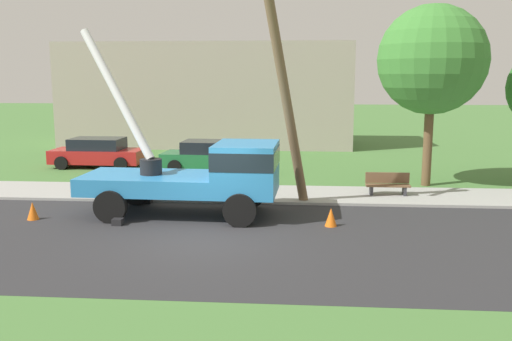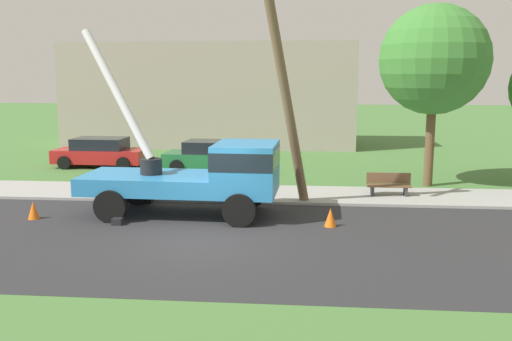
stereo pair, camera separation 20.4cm
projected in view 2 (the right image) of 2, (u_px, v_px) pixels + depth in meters
ground_plane at (249, 167)px, 26.99m from camera, size 120.00×120.00×0.00m
road_asphalt at (204, 239)px, 15.21m from camera, size 80.00×8.46×0.01m
sidewalk_strip at (232, 193)px, 20.82m from camera, size 80.00×2.99×0.10m
utility_truck at (206, 172)px, 17.57m from camera, size 6.76×3.21×5.98m
leaning_utility_pole at (282, 74)px, 17.85m from camera, size 2.14×2.80×8.72m
traffic_cone_ahead at (330, 217)px, 16.42m from camera, size 0.36×0.36×0.56m
traffic_cone_behind at (33, 210)px, 17.29m from camera, size 0.36×0.36×0.56m
parked_sedan_red at (100, 152)px, 27.10m from camera, size 4.43×2.07×1.42m
parked_sedan_green at (212, 156)px, 25.87m from camera, size 4.50×2.20×1.42m
park_bench at (389, 185)px, 20.30m from camera, size 1.60×0.45×0.90m
roadside_tree_near at (434, 60)px, 21.68m from camera, size 4.30×4.30×7.19m
lowrise_building_backdrop at (212, 95)px, 35.64m from camera, size 18.00×6.00×6.40m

